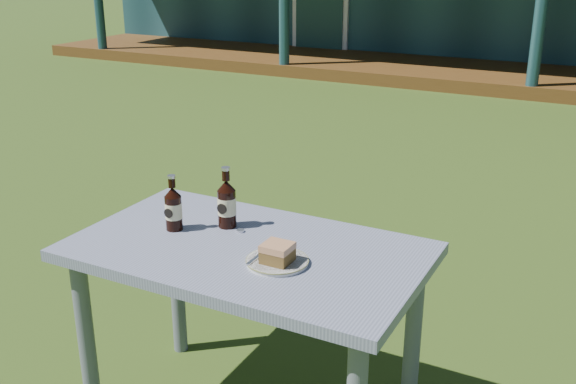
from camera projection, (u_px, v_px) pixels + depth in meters
The scene contains 8 objects.
ground at pixel (393, 257), 3.87m from camera, with size 80.00×80.00×0.00m, color #334916.
cafe_table at pixel (248, 273), 2.32m from camera, with size 1.20×0.70×0.72m.
plate at pixel (277, 261), 2.16m from camera, with size 0.20×0.20×0.01m.
cake_slice at pixel (277, 253), 2.13m from camera, with size 0.09×0.09×0.06m.
fork at pixel (258, 256), 2.18m from camera, with size 0.01×0.14×0.00m, color silver.
cola_bottle_near at pixel (227, 203), 2.42m from camera, with size 0.07×0.07×0.23m.
cola_bottle_far at pixel (173, 208), 2.40m from camera, with size 0.06×0.06×0.21m.
bottle_cap at pixel (240, 231), 2.40m from camera, with size 0.03×0.03×0.01m, color silver.
Camera 1 is at (1.09, -3.38, 1.68)m, focal length 42.00 mm.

